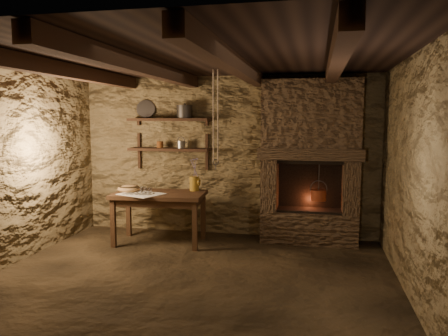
% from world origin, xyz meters
% --- Properties ---
extents(floor, '(4.50, 4.50, 0.00)m').
position_xyz_m(floor, '(0.00, 0.00, 0.00)').
color(floor, black).
rests_on(floor, ground).
extents(back_wall, '(4.50, 0.04, 2.40)m').
position_xyz_m(back_wall, '(0.00, 2.00, 1.20)').
color(back_wall, '#4E3D24').
rests_on(back_wall, floor).
extents(front_wall, '(4.50, 0.04, 2.40)m').
position_xyz_m(front_wall, '(0.00, -2.00, 1.20)').
color(front_wall, '#4E3D24').
rests_on(front_wall, floor).
extents(left_wall, '(0.04, 4.00, 2.40)m').
position_xyz_m(left_wall, '(-2.25, 0.00, 1.20)').
color(left_wall, '#4E3D24').
rests_on(left_wall, floor).
extents(right_wall, '(0.04, 4.00, 2.40)m').
position_xyz_m(right_wall, '(2.25, 0.00, 1.20)').
color(right_wall, '#4E3D24').
rests_on(right_wall, floor).
extents(ceiling, '(4.50, 4.00, 0.04)m').
position_xyz_m(ceiling, '(0.00, 0.00, 2.40)').
color(ceiling, black).
rests_on(ceiling, back_wall).
extents(beam_far_left, '(0.14, 3.95, 0.16)m').
position_xyz_m(beam_far_left, '(-1.50, 0.00, 2.31)').
color(beam_far_left, black).
rests_on(beam_far_left, ceiling).
extents(beam_mid_left, '(0.14, 3.95, 0.16)m').
position_xyz_m(beam_mid_left, '(-0.50, 0.00, 2.31)').
color(beam_mid_left, black).
rests_on(beam_mid_left, ceiling).
extents(beam_mid_right, '(0.14, 3.95, 0.16)m').
position_xyz_m(beam_mid_right, '(0.50, 0.00, 2.31)').
color(beam_mid_right, black).
rests_on(beam_mid_right, ceiling).
extents(beam_far_right, '(0.14, 3.95, 0.16)m').
position_xyz_m(beam_far_right, '(1.50, 0.00, 2.31)').
color(beam_far_right, black).
rests_on(beam_far_right, ceiling).
extents(shelf_lower, '(1.25, 0.30, 0.04)m').
position_xyz_m(shelf_lower, '(-0.85, 1.84, 1.30)').
color(shelf_lower, black).
rests_on(shelf_lower, back_wall).
extents(shelf_upper, '(1.25, 0.30, 0.04)m').
position_xyz_m(shelf_upper, '(-0.85, 1.84, 1.75)').
color(shelf_upper, black).
rests_on(shelf_upper, back_wall).
extents(hearth, '(1.43, 0.51, 2.30)m').
position_xyz_m(hearth, '(1.25, 1.77, 1.23)').
color(hearth, '#3D2C1E').
rests_on(hearth, floor).
extents(work_table, '(1.32, 0.81, 0.73)m').
position_xyz_m(work_table, '(-0.82, 1.29, 0.39)').
color(work_table, '#331F11').
rests_on(work_table, floor).
extents(linen_cloth, '(0.68, 0.63, 0.01)m').
position_xyz_m(linen_cloth, '(-1.02, 1.11, 0.73)').
color(linen_cloth, silver).
rests_on(linen_cloth, work_table).
extents(pewter_cutlery_row, '(0.49, 0.35, 0.01)m').
position_xyz_m(pewter_cutlery_row, '(-1.02, 1.10, 0.74)').
color(pewter_cutlery_row, gray).
rests_on(pewter_cutlery_row, linen_cloth).
extents(drinking_glasses, '(0.18, 0.05, 0.07)m').
position_xyz_m(drinking_glasses, '(-1.00, 1.22, 0.77)').
color(drinking_glasses, silver).
rests_on(drinking_glasses, linen_cloth).
extents(stoneware_jug, '(0.17, 0.17, 0.48)m').
position_xyz_m(stoneware_jug, '(-0.38, 1.55, 0.93)').
color(stoneware_jug, olive).
rests_on(stoneware_jug, work_table).
extents(wooden_bowl, '(0.35, 0.35, 0.11)m').
position_xyz_m(wooden_bowl, '(-1.28, 1.29, 0.76)').
color(wooden_bowl, '#9C7343').
rests_on(wooden_bowl, work_table).
extents(iron_stockpot, '(0.29, 0.29, 0.17)m').
position_xyz_m(iron_stockpot, '(-0.61, 1.84, 1.86)').
color(iron_stockpot, '#332F2D').
rests_on(iron_stockpot, shelf_upper).
extents(tin_pan, '(0.31, 0.21, 0.28)m').
position_xyz_m(tin_pan, '(-1.27, 1.94, 1.91)').
color(tin_pan, gray).
rests_on(tin_pan, shelf_upper).
extents(small_kettle, '(0.17, 0.13, 0.17)m').
position_xyz_m(small_kettle, '(-0.67, 1.84, 1.38)').
color(small_kettle, gray).
rests_on(small_kettle, shelf_lower).
extents(rusty_tin, '(0.12, 0.12, 0.10)m').
position_xyz_m(rusty_tin, '(-1.00, 1.84, 1.37)').
color(rusty_tin, '#4F260F').
rests_on(rusty_tin, shelf_lower).
extents(red_pot, '(0.28, 0.28, 0.54)m').
position_xyz_m(red_pot, '(1.38, 1.72, 0.71)').
color(red_pot, maroon).
rests_on(red_pot, hearth).
extents(hanging_ropes, '(0.08, 0.08, 1.20)m').
position_xyz_m(hanging_ropes, '(0.05, 1.05, 1.80)').
color(hanging_ropes, tan).
rests_on(hanging_ropes, ceiling).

